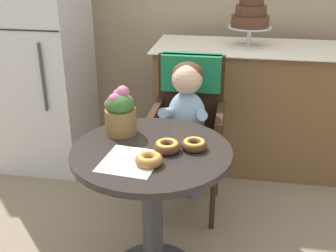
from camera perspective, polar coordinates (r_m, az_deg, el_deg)
The scene contains 11 objects.
cafe_table at distance 1.94m, azimuth -2.22°, elevation -8.77°, with size 0.72×0.72×0.72m.
wicker_chair at distance 2.49m, azimuth 2.92°, elevation 2.31°, with size 0.42×0.45×0.95m.
seated_child at distance 2.33m, azimuth 2.48°, elevation 1.80°, with size 0.27×0.32×0.73m.
paper_napkin at distance 1.74m, azimuth -5.23°, elevation -4.86°, with size 0.23×0.25×0.00m, color white.
donut_front at distance 1.70m, azimuth -2.65°, elevation -4.58°, with size 0.12×0.12×0.05m.
donut_mid at distance 1.80m, azimuth -0.13°, elevation -2.77°, with size 0.12×0.12×0.05m.
donut_side at distance 1.83m, azimuth 3.63°, elevation -2.53°, with size 0.12×0.12×0.04m.
flower_vase at distance 1.96m, azimuth -6.60°, elevation 2.00°, with size 0.15×0.15×0.23m.
display_counter at distance 3.11m, azimuth 12.73°, elevation 2.51°, with size 1.56×0.62×0.90m.
tiered_cake_stand at distance 2.93m, azimuth 11.30°, elevation 14.58°, with size 0.30×0.30×0.33m.
refrigerator at distance 3.12m, azimuth -17.56°, elevation 9.70°, with size 0.64×0.63×1.70m.
Camera 1 is at (0.34, -1.60, 1.55)m, focal length 44.20 mm.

